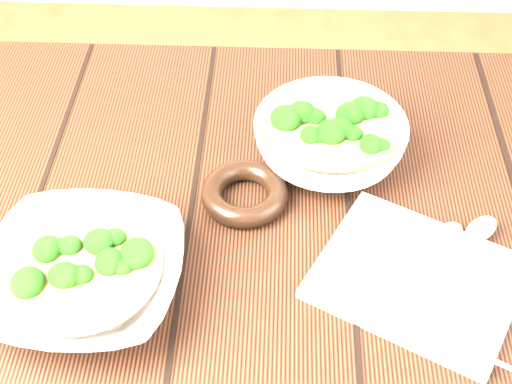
# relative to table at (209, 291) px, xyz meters

# --- Properties ---
(table) EXTENTS (1.20, 0.80, 0.75)m
(table) POSITION_rel_table_xyz_m (0.00, 0.00, 0.00)
(table) COLOR #331A0E
(table) RESTS_ON ground
(soup_bowl_front) EXTENTS (0.24, 0.24, 0.06)m
(soup_bowl_front) POSITION_rel_table_xyz_m (-0.13, -0.09, 0.15)
(soup_bowl_front) COLOR silver
(soup_bowl_front) RESTS_ON table
(soup_bowl_back) EXTENTS (0.25, 0.25, 0.07)m
(soup_bowl_back) POSITION_rel_table_xyz_m (0.16, 0.14, 0.15)
(soup_bowl_back) COLOR silver
(soup_bowl_back) RESTS_ON table
(trivet) EXTENTS (0.14, 0.14, 0.03)m
(trivet) POSITION_rel_table_xyz_m (0.05, 0.06, 0.13)
(trivet) COLOR black
(trivet) RESTS_ON table
(napkin) EXTENTS (0.28, 0.26, 0.01)m
(napkin) POSITION_rel_table_xyz_m (0.25, -0.06, 0.13)
(napkin) COLOR beige
(napkin) RESTS_ON table
(spoon_left) EXTENTS (0.13, 0.15, 0.01)m
(spoon_left) POSITION_rel_table_xyz_m (0.27, -0.03, 0.14)
(spoon_left) COLOR #ADAA99
(spoon_left) RESTS_ON napkin
(spoon_right) EXTENTS (0.14, 0.14, 0.01)m
(spoon_right) POSITION_rel_table_xyz_m (0.31, -0.02, 0.14)
(spoon_right) COLOR #ADAA99
(spoon_right) RESTS_ON napkin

